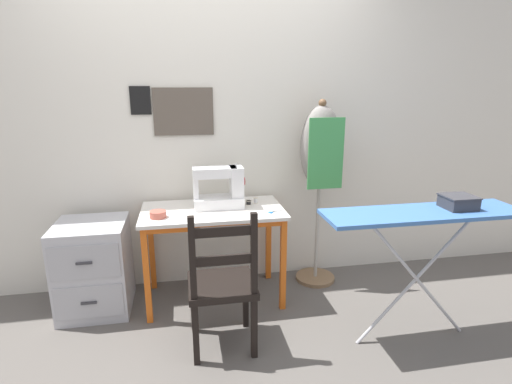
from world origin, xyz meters
TOP-DOWN VIEW (x-y plane):
  - ground_plane at (0.00, 0.00)m, footprint 14.00×14.00m
  - wall_back at (-0.00, 0.63)m, footprint 10.00×0.07m
  - sewing_table at (0.00, 0.27)m, footprint 1.02×0.57m
  - sewing_machine at (0.07, 0.32)m, footprint 0.37×0.19m
  - fabric_bowl at (-0.38, 0.16)m, footprint 0.11×0.11m
  - scissors at (0.42, 0.14)m, footprint 0.13×0.09m
  - thread_spool_near_machine at (0.27, 0.35)m, footprint 0.04×0.04m
  - thread_spool_mid_table at (0.33, 0.37)m, footprint 0.04×0.04m
  - wooden_chair at (0.00, -0.32)m, footprint 0.40×0.38m
  - filing_cabinet at (-0.85, 0.29)m, footprint 0.48×0.49m
  - dress_form at (0.85, 0.42)m, footprint 0.32×0.32m
  - ironing_board at (1.19, -0.45)m, footprint 1.21×0.32m
  - storage_box at (1.43, -0.43)m, footprint 0.19×0.17m

SIDE VIEW (x-z plane):
  - ground_plane at x=0.00m, z-range 0.00..0.00m
  - filing_cabinet at x=-0.85m, z-range 0.00..0.65m
  - wooden_chair at x=0.00m, z-range -0.03..0.87m
  - sewing_table at x=0.00m, z-range 0.26..0.97m
  - scissors at x=0.42m, z-range 0.71..0.71m
  - thread_spool_near_machine at x=0.27m, z-range 0.71..0.74m
  - thread_spool_mid_table at x=0.33m, z-range 0.71..0.75m
  - fabric_bowl at x=-0.38m, z-range 0.71..0.76m
  - ironing_board at x=1.19m, z-range 0.38..1.24m
  - sewing_machine at x=0.07m, z-range 0.69..1.01m
  - storage_box at x=1.43m, z-range 0.86..0.93m
  - dress_form at x=0.85m, z-range 0.30..1.78m
  - wall_back at x=0.00m, z-range 0.00..2.55m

